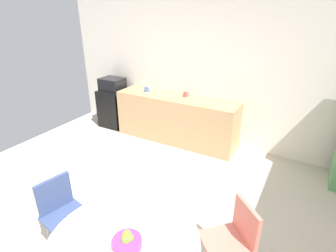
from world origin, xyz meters
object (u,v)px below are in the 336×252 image
at_px(chair_coral, 236,234).
at_px(mug_green, 186,94).
at_px(microwave, 112,84).
at_px(fruit_bowl, 127,241).
at_px(mug_white, 147,89).
at_px(round_table, 125,252).
at_px(mini_fridge, 114,108).
at_px(chair_navy, 60,207).

height_order(chair_coral, mug_green, mug_green).
xyz_separation_m(microwave, mug_green, (1.68, 0.10, 0.01)).
relative_size(fruit_bowl, mug_white, 1.79).
bearing_deg(round_table, mini_fridge, 130.99).
relative_size(chair_coral, chair_navy, 1.00).
distance_m(round_table, chair_navy, 1.04).
height_order(chair_navy, mug_green, mug_green).
bearing_deg(chair_navy, round_table, -11.23).
height_order(microwave, fruit_bowl, microwave).
distance_m(microwave, chair_coral, 4.13).
relative_size(microwave, chair_coral, 0.58).
xyz_separation_m(mini_fridge, mug_green, (1.68, 0.10, 0.54)).
bearing_deg(fruit_bowl, chair_coral, 48.90).
relative_size(chair_navy, mug_green, 6.43).
xyz_separation_m(microwave, mug_white, (0.87, 0.01, 0.01)).
relative_size(round_table, mug_white, 9.48).
bearing_deg(mug_white, microwave, -179.48).
relative_size(mini_fridge, microwave, 1.68).
relative_size(mini_fridge, chair_coral, 0.97).
xyz_separation_m(round_table, mug_green, (-0.99, 3.17, 0.32)).
distance_m(mini_fridge, mug_green, 1.77).
height_order(mini_fridge, round_table, mini_fridge).
bearing_deg(fruit_bowl, mug_green, 108.14).
bearing_deg(chair_coral, mug_white, 137.09).
height_order(chair_coral, chair_navy, same).
bearing_deg(fruit_bowl, mini_fridge, 131.36).
height_order(fruit_bowl, mug_white, mug_white).
height_order(mini_fridge, fruit_bowl, fruit_bowl).
bearing_deg(chair_navy, mug_green, 89.67).
distance_m(fruit_bowl, mug_green, 3.36).
bearing_deg(chair_coral, mug_green, 125.11).
bearing_deg(chair_coral, round_table, -133.99).
xyz_separation_m(microwave, chair_coral, (3.39, -2.33, -0.41)).
distance_m(mini_fridge, chair_navy, 3.32).
bearing_deg(fruit_bowl, mug_white, 120.90).
bearing_deg(mug_green, chair_navy, -90.33).
distance_m(mini_fridge, chair_coral, 4.11).
distance_m(microwave, fruit_bowl, 4.12).
distance_m(round_table, mug_green, 3.34).
bearing_deg(microwave, chair_coral, -34.57).
xyz_separation_m(fruit_bowl, mug_green, (-1.04, 3.19, 0.15)).
bearing_deg(microwave, mug_green, 3.24).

